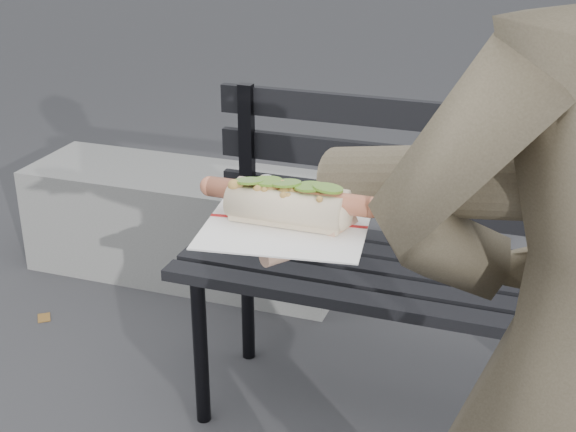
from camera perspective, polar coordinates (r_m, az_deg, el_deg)
name	(u,v)px	position (r m, az deg, el deg)	size (l,w,h in m)	color
park_bench	(466,251)	(2.12, 12.56, -2.44)	(1.50, 0.44, 0.88)	black
concrete_block	(187,223)	(3.05, -7.20, -0.52)	(1.20, 0.40, 0.40)	slate
held_hotdog	(457,192)	(0.95, 11.90, 1.71)	(0.62, 0.30, 0.20)	#484030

